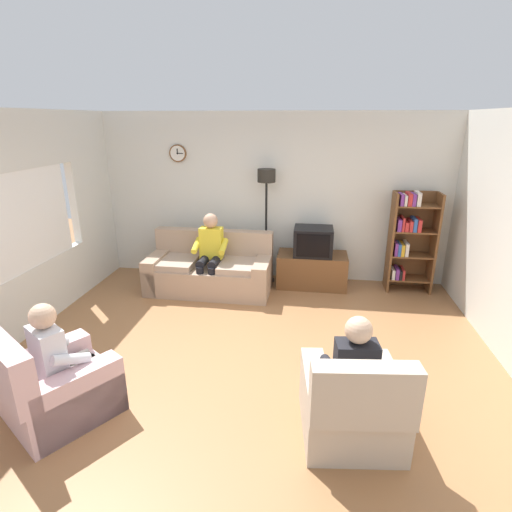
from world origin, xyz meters
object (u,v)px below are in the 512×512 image
object	(u,v)px
tv	(313,241)
armchair_near_bookshelf	(352,406)
bookshelf	(409,238)
floor_lamp	(266,195)
armchair_near_window	(56,388)
person_in_right_armchair	(353,368)
person_on_couch	(210,250)
tv_stand	(312,270)
person_in_left_armchair	(60,354)
couch	(210,271)

from	to	relation	value
tv	armchair_near_bookshelf	size ratio (longest dim) A/B	0.62
bookshelf	floor_lamp	bearing A→B (deg)	179.23
tv	floor_lamp	xyz separation A→B (m)	(-0.76, 0.12, 0.69)
armchair_near_window	person_in_right_armchair	bearing A→B (deg)	4.89
floor_lamp	person_on_couch	size ratio (longest dim) A/B	1.49
tv_stand	bookshelf	bearing A→B (deg)	2.72
tv_stand	bookshelf	distance (m)	1.57
person_in_left_armchair	tv	bearing A→B (deg)	56.23
couch	tv	bearing A→B (deg)	13.03
person_on_couch	floor_lamp	bearing A→B (deg)	37.41
bookshelf	tv_stand	bearing A→B (deg)	-177.28
tv_stand	floor_lamp	size ratio (longest dim) A/B	0.59
couch	armchair_near_bookshelf	size ratio (longest dim) A/B	1.98
tv_stand	armchair_near_window	xyz separation A→B (m)	(-2.25, -3.39, 0.02)
bookshelf	floor_lamp	distance (m)	2.30
tv	floor_lamp	world-z (taller)	floor_lamp
floor_lamp	person_in_left_armchair	world-z (taller)	floor_lamp
tv_stand	person_on_couch	xyz separation A→B (m)	(-1.54, -0.50, 0.43)
bookshelf	person_in_right_armchair	distance (m)	3.43
person_in_left_armchair	armchair_near_window	bearing A→B (deg)	-123.58
tv_stand	tv	size ratio (longest dim) A/B	1.83
couch	bookshelf	distance (m)	3.12
bookshelf	armchair_near_window	xyz separation A→B (m)	(-3.71, -3.46, -0.55)
tv	bookshelf	size ratio (longest dim) A/B	0.38
tv_stand	armchair_near_bookshelf	size ratio (longest dim) A/B	1.14
couch	person_in_right_armchair	distance (m)	3.40
armchair_near_window	person_in_left_armchair	size ratio (longest dim) A/B	1.05
tv	person_in_left_armchair	distance (m)	3.96
tv_stand	floor_lamp	world-z (taller)	floor_lamp
couch	person_in_right_armchair	size ratio (longest dim) A/B	1.70
couch	armchair_near_window	size ratio (longest dim) A/B	1.62
couch	person_on_couch	distance (m)	0.40
tv_stand	bookshelf	xyz separation A→B (m)	(1.46, 0.07, 0.57)
armchair_near_window	person_in_right_armchair	xyz separation A→B (m)	(2.60, 0.22, 0.32)
armchair_near_window	person_on_couch	xyz separation A→B (m)	(0.70, 2.89, 0.41)
couch	floor_lamp	distance (m)	1.49
couch	person_on_couch	xyz separation A→B (m)	(0.04, -0.11, 0.39)
floor_lamp	person_on_couch	xyz separation A→B (m)	(-0.78, -0.60, -0.75)
couch	tv	distance (m)	1.69
person_in_right_armchair	person_on_couch	bearing A→B (deg)	125.48
floor_lamp	person_in_left_armchair	xyz separation A→B (m)	(-1.44, -3.41, -0.85)
person_in_left_armchair	bookshelf	bearing A→B (deg)	42.77
person_in_right_armchair	bookshelf	bearing A→B (deg)	71.17
tv	armchair_near_window	size ratio (longest dim) A/B	0.51
couch	person_in_left_armchair	bearing A→B (deg)	-101.87
tv_stand	armchair_near_bookshelf	xyz separation A→B (m)	(0.36, -3.25, 0.02)
couch	bookshelf	world-z (taller)	bookshelf
couch	floor_lamp	world-z (taller)	floor_lamp
person_in_right_armchair	tv	bearing A→B (deg)	96.44
tv	armchair_near_bookshelf	xyz separation A→B (m)	(0.36, -3.23, -0.47)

